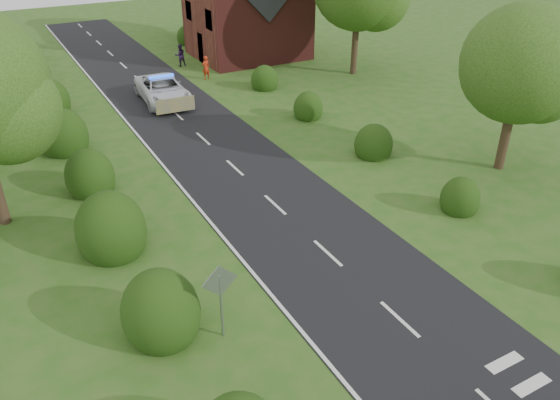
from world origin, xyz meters
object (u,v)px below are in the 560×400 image
police_van (163,90)px  pedestrian_purple (180,55)px  pedestrian_red (206,68)px  road_sign (220,291)px

police_van → pedestrian_purple: 8.05m
police_van → pedestrian_red: (4.15, 3.17, 0.03)m
pedestrian_red → road_sign: bearing=53.6°
pedestrian_red → pedestrian_purple: size_ratio=1.00×
police_van → pedestrian_red: bearing=40.9°
road_sign → police_van: (5.06, 20.65, -0.88)m
pedestrian_red → pedestrian_purple: 4.00m
road_sign → pedestrian_purple: (8.78, 27.80, -0.85)m
road_sign → pedestrian_red: bearing=68.9°
police_van → pedestrian_red: 5.22m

